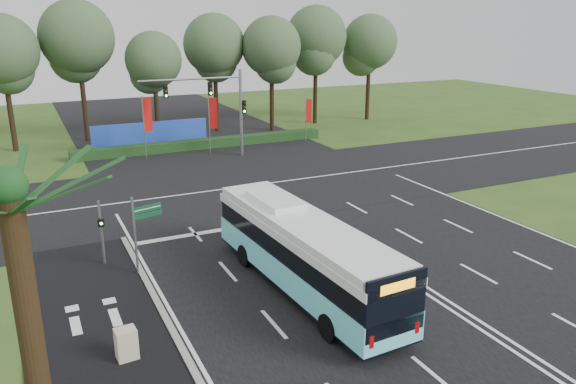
% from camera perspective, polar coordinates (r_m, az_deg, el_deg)
% --- Properties ---
extents(ground, '(120.00, 120.00, 0.00)m').
position_cam_1_polar(ground, '(28.02, 6.73, -5.60)').
color(ground, '#30501A').
rests_on(ground, ground).
extents(road_main, '(20.00, 120.00, 0.04)m').
position_cam_1_polar(road_main, '(28.02, 6.73, -5.56)').
color(road_main, black).
rests_on(road_main, ground).
extents(road_cross, '(120.00, 14.00, 0.05)m').
position_cam_1_polar(road_cross, '(38.08, -2.89, 0.75)').
color(road_cross, black).
rests_on(road_cross, ground).
extents(bike_path, '(5.00, 18.00, 0.06)m').
position_cam_1_polar(bike_path, '(21.65, -18.59, -13.64)').
color(bike_path, black).
rests_on(bike_path, ground).
extents(kerb_strip, '(0.25, 18.00, 0.12)m').
position_cam_1_polar(kerb_strip, '(21.94, -12.25, -12.56)').
color(kerb_strip, gray).
rests_on(kerb_strip, ground).
extents(city_bus, '(3.08, 11.89, 3.38)m').
position_cam_1_polar(city_bus, '(22.97, 1.61, -6.16)').
color(city_bus, '#69E8F5').
rests_on(city_bus, ground).
extents(pedestrian_signal, '(0.29, 0.40, 3.07)m').
position_cam_1_polar(pedestrian_signal, '(26.63, -18.42, -3.77)').
color(pedestrian_signal, gray).
rests_on(pedestrian_signal, ground).
extents(street_sign, '(1.35, 0.44, 3.56)m').
position_cam_1_polar(street_sign, '(25.15, -14.70, -3.21)').
color(street_sign, gray).
rests_on(street_sign, ground).
extents(utility_cabinet, '(0.71, 0.61, 1.12)m').
position_cam_1_polar(utility_cabinet, '(19.83, -16.09, -14.66)').
color(utility_cabinet, beige).
rests_on(utility_cabinet, ground).
extents(banner_flag_left, '(0.74, 0.20, 5.09)m').
position_cam_1_polar(banner_flag_left, '(45.76, -14.17, 7.25)').
color(banner_flag_left, gray).
rests_on(banner_flag_left, ground).
extents(banner_flag_mid, '(0.67, 0.27, 4.76)m').
position_cam_1_polar(banner_flag_mid, '(46.83, -7.72, 7.59)').
color(banner_flag_mid, gray).
rests_on(banner_flag_mid, ground).
extents(banner_flag_right, '(0.58, 0.12, 3.94)m').
position_cam_1_polar(banner_flag_right, '(51.42, 2.06, 8.02)').
color(banner_flag_right, gray).
rests_on(banner_flag_right, ground).
extents(palm_tree, '(3.20, 3.20, 7.65)m').
position_cam_1_polar(palm_tree, '(14.40, -26.19, -2.28)').
color(palm_tree, '#382614').
rests_on(palm_tree, ground).
extents(traffic_light_gantry, '(8.41, 0.28, 7.00)m').
position_cam_1_polar(traffic_light_gantry, '(44.97, -6.99, 9.24)').
color(traffic_light_gantry, gray).
rests_on(traffic_light_gantry, ground).
extents(hedge, '(22.00, 1.20, 0.80)m').
position_cam_1_polar(hedge, '(49.41, -8.55, 4.87)').
color(hedge, '#123315').
rests_on(hedge, ground).
extents(blue_hoarding, '(10.00, 0.30, 2.20)m').
position_cam_1_polar(blue_hoarding, '(50.68, -13.78, 5.68)').
color(blue_hoarding, blue).
rests_on(blue_hoarding, ground).
extents(eucalyptus_row, '(47.20, 8.91, 12.48)m').
position_cam_1_polar(eucalyptus_row, '(54.65, -10.01, 14.46)').
color(eucalyptus_row, black).
rests_on(eucalyptus_row, ground).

